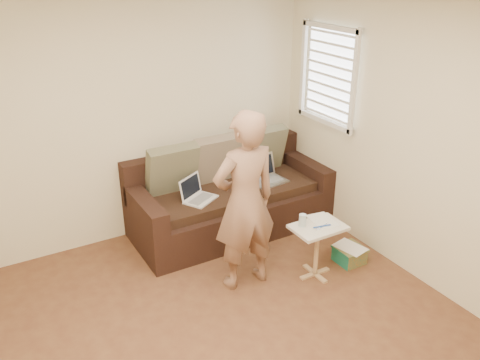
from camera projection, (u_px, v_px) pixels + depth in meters
The scene contains 17 objects.
floor at pixel (241, 354), 3.97m from camera, with size 4.50×4.50×0.00m, color #573020.
ceiling at pixel (242, 8), 2.89m from camera, with size 4.50×4.50×0.00m, color white.
wall_back at pixel (132, 121), 5.20m from camera, with size 4.00×4.00×0.00m, color beige.
wall_right at pixel (441, 154), 4.35m from camera, with size 4.50×4.50×0.00m, color beige.
window_blinds at pixel (329, 76), 5.34m from camera, with size 0.12×0.88×1.08m, color white, non-canonical shape.
sofa at pixel (231, 195), 5.60m from camera, with size 2.20×0.95×0.85m, color black, non-canonical shape.
pillow_left at pixel (172, 170), 5.33m from camera, with size 0.55×0.14×0.55m, color #5C5C44, non-canonical shape.
pillow_mid at pixel (217, 159), 5.60m from camera, with size 0.55×0.14×0.55m, color #796956, non-canonical shape.
pillow_right at pixel (262, 150), 5.88m from camera, with size 0.55×0.14×0.55m, color #5C5C44, non-canonical shape.
laptop_silver at pixel (269, 182), 5.69m from camera, with size 0.39×0.28×0.26m, color #B7BABC, non-canonical shape.
laptop_white at pixel (201, 200), 5.27m from camera, with size 0.34×0.25×0.25m, color white, non-canonical shape.
person at pixel (245, 202), 4.49m from camera, with size 0.63×0.42×1.72m, color #8C5F4C.
side_table at pixel (316, 251), 4.84m from camera, with size 0.50×0.35×0.55m, color silver, non-canonical shape.
drinking_glass at pixel (303, 220), 4.70m from camera, with size 0.07×0.07×0.12m, color silver, non-canonical shape.
scissors at pixel (322, 226), 4.70m from camera, with size 0.18×0.10×0.02m, color silver, non-canonical shape.
paper_on_table at pixel (322, 220), 4.82m from camera, with size 0.21×0.30×0.00m, color white, non-canonical shape.
striped_box at pixel (349, 254), 5.12m from camera, with size 0.28×0.28×0.18m, color #BD621C, non-canonical shape.
Camera 1 is at (-1.54, -2.63, 2.89)m, focal length 37.61 mm.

